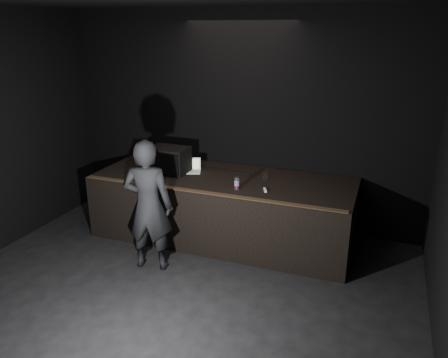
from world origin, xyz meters
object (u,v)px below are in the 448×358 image
laptop (191,168)px  person (148,206)px  stage_monitor (169,160)px  stage_riser (223,207)px  beer_can (237,183)px

laptop → person: bearing=-112.1°
stage_monitor → laptop: (0.31, 0.17, -0.15)m
laptop → stage_monitor: bearing=-172.5°
stage_riser → person: person is taller
laptop → beer_can: 1.09m
beer_can → person: person is taller
beer_can → person: bearing=-139.9°
stage_monitor → beer_can: (1.27, -0.35, -0.12)m
stage_monitor → beer_can: stage_monitor is taller
stage_monitor → laptop: bearing=30.1°
stage_riser → laptop: laptop is taller
laptop → beer_can: size_ratio=2.08×
stage_monitor → beer_can: 1.32m
stage_riser → beer_can: size_ratio=22.42×
laptop → person: 1.35m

